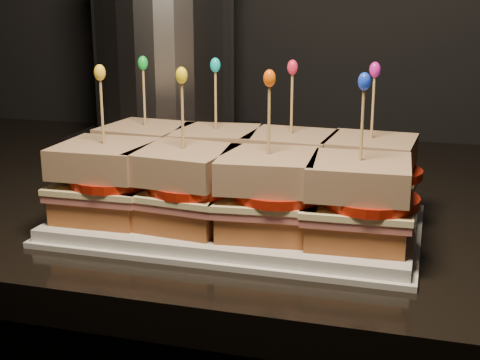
# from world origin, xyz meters

# --- Properties ---
(platter) EXTENTS (0.38, 0.23, 0.02)m
(platter) POSITION_xyz_m (0.31, 1.47, 0.95)
(platter) COLOR white
(platter) RESTS_ON granite_slab
(platter_rim) EXTENTS (0.39, 0.25, 0.01)m
(platter_rim) POSITION_xyz_m (0.31, 1.47, 0.94)
(platter_rim) COLOR white
(platter_rim) RESTS_ON granite_slab
(sandwich_0_bread_bot) EXTENTS (0.10, 0.10, 0.03)m
(sandwich_0_bread_bot) POSITION_xyz_m (0.18, 1.52, 0.97)
(sandwich_0_bread_bot) COLOR brown
(sandwich_0_bread_bot) RESTS_ON platter
(sandwich_0_ham) EXTENTS (0.11, 0.11, 0.01)m
(sandwich_0_ham) POSITION_xyz_m (0.18, 1.52, 0.99)
(sandwich_0_ham) COLOR #C85855
(sandwich_0_ham) RESTS_ON sandwich_0_bread_bot
(sandwich_0_cheese) EXTENTS (0.11, 0.11, 0.01)m
(sandwich_0_cheese) POSITION_xyz_m (0.18, 1.52, 0.99)
(sandwich_0_cheese) COLOR #F9EAA5
(sandwich_0_cheese) RESTS_ON sandwich_0_ham
(sandwich_0_tomato) EXTENTS (0.09, 0.09, 0.01)m
(sandwich_0_tomato) POSITION_xyz_m (0.19, 1.52, 1.00)
(sandwich_0_tomato) COLOR #AC1B0B
(sandwich_0_tomato) RESTS_ON sandwich_0_cheese
(sandwich_0_bread_top) EXTENTS (0.10, 0.10, 0.03)m
(sandwich_0_bread_top) POSITION_xyz_m (0.18, 1.52, 1.02)
(sandwich_0_bread_top) COLOR brown
(sandwich_0_bread_top) RESTS_ON sandwich_0_tomato
(sandwich_0_pick) EXTENTS (0.00, 0.00, 0.09)m
(sandwich_0_pick) POSITION_xyz_m (0.18, 1.52, 1.07)
(sandwich_0_pick) COLOR tan
(sandwich_0_pick) RESTS_ON sandwich_0_bread_top
(sandwich_0_frill) EXTENTS (0.01, 0.01, 0.02)m
(sandwich_0_frill) POSITION_xyz_m (0.18, 1.52, 1.11)
(sandwich_0_frill) COLOR green
(sandwich_0_frill) RESTS_ON sandwich_0_pick
(sandwich_1_bread_bot) EXTENTS (0.10, 0.10, 0.03)m
(sandwich_1_bread_bot) POSITION_xyz_m (0.27, 1.52, 0.97)
(sandwich_1_bread_bot) COLOR brown
(sandwich_1_bread_bot) RESTS_ON platter
(sandwich_1_ham) EXTENTS (0.11, 0.11, 0.01)m
(sandwich_1_ham) POSITION_xyz_m (0.27, 1.52, 0.99)
(sandwich_1_ham) COLOR #C85855
(sandwich_1_ham) RESTS_ON sandwich_1_bread_bot
(sandwich_1_cheese) EXTENTS (0.11, 0.11, 0.01)m
(sandwich_1_cheese) POSITION_xyz_m (0.27, 1.52, 0.99)
(sandwich_1_cheese) COLOR #F9EAA5
(sandwich_1_cheese) RESTS_ON sandwich_1_ham
(sandwich_1_tomato) EXTENTS (0.09, 0.09, 0.01)m
(sandwich_1_tomato) POSITION_xyz_m (0.28, 1.52, 1.00)
(sandwich_1_tomato) COLOR #AC1B0B
(sandwich_1_tomato) RESTS_ON sandwich_1_cheese
(sandwich_1_bread_top) EXTENTS (0.10, 0.10, 0.03)m
(sandwich_1_bread_top) POSITION_xyz_m (0.27, 1.52, 1.02)
(sandwich_1_bread_top) COLOR brown
(sandwich_1_bread_top) RESTS_ON sandwich_1_tomato
(sandwich_1_pick) EXTENTS (0.00, 0.00, 0.09)m
(sandwich_1_pick) POSITION_xyz_m (0.27, 1.52, 1.07)
(sandwich_1_pick) COLOR tan
(sandwich_1_pick) RESTS_ON sandwich_1_bread_top
(sandwich_1_frill) EXTENTS (0.01, 0.01, 0.02)m
(sandwich_1_frill) POSITION_xyz_m (0.27, 1.52, 1.11)
(sandwich_1_frill) COLOR #0FBEB3
(sandwich_1_frill) RESTS_ON sandwich_1_pick
(sandwich_2_bread_bot) EXTENTS (0.10, 0.10, 0.03)m
(sandwich_2_bread_bot) POSITION_xyz_m (0.36, 1.52, 0.97)
(sandwich_2_bread_bot) COLOR brown
(sandwich_2_bread_bot) RESTS_ON platter
(sandwich_2_ham) EXTENTS (0.11, 0.10, 0.01)m
(sandwich_2_ham) POSITION_xyz_m (0.36, 1.52, 0.99)
(sandwich_2_ham) COLOR #C85855
(sandwich_2_ham) RESTS_ON sandwich_2_bread_bot
(sandwich_2_cheese) EXTENTS (0.11, 0.11, 0.01)m
(sandwich_2_cheese) POSITION_xyz_m (0.36, 1.52, 0.99)
(sandwich_2_cheese) COLOR #F9EAA5
(sandwich_2_cheese) RESTS_ON sandwich_2_ham
(sandwich_2_tomato) EXTENTS (0.09, 0.09, 0.01)m
(sandwich_2_tomato) POSITION_xyz_m (0.37, 1.52, 1.00)
(sandwich_2_tomato) COLOR #AC1B0B
(sandwich_2_tomato) RESTS_ON sandwich_2_cheese
(sandwich_2_bread_top) EXTENTS (0.10, 0.10, 0.03)m
(sandwich_2_bread_top) POSITION_xyz_m (0.36, 1.52, 1.02)
(sandwich_2_bread_top) COLOR brown
(sandwich_2_bread_top) RESTS_ON sandwich_2_tomato
(sandwich_2_pick) EXTENTS (0.00, 0.00, 0.09)m
(sandwich_2_pick) POSITION_xyz_m (0.36, 1.52, 1.07)
(sandwich_2_pick) COLOR tan
(sandwich_2_pick) RESTS_ON sandwich_2_bread_top
(sandwich_2_frill) EXTENTS (0.01, 0.01, 0.02)m
(sandwich_2_frill) POSITION_xyz_m (0.36, 1.52, 1.11)
(sandwich_2_frill) COLOR #EC213D
(sandwich_2_frill) RESTS_ON sandwich_2_pick
(sandwich_3_bread_bot) EXTENTS (0.10, 0.10, 0.03)m
(sandwich_3_bread_bot) POSITION_xyz_m (0.45, 1.52, 0.97)
(sandwich_3_bread_bot) COLOR brown
(sandwich_3_bread_bot) RESTS_ON platter
(sandwich_3_ham) EXTENTS (0.11, 0.10, 0.01)m
(sandwich_3_ham) POSITION_xyz_m (0.45, 1.52, 0.99)
(sandwich_3_ham) COLOR #C85855
(sandwich_3_ham) RESTS_ON sandwich_3_bread_bot
(sandwich_3_cheese) EXTENTS (0.11, 0.11, 0.01)m
(sandwich_3_cheese) POSITION_xyz_m (0.45, 1.52, 0.99)
(sandwich_3_cheese) COLOR #F9EAA5
(sandwich_3_cheese) RESTS_ON sandwich_3_ham
(sandwich_3_tomato) EXTENTS (0.09, 0.09, 0.01)m
(sandwich_3_tomato) POSITION_xyz_m (0.46, 1.52, 1.00)
(sandwich_3_tomato) COLOR #AC1B0B
(sandwich_3_tomato) RESTS_ON sandwich_3_cheese
(sandwich_3_bread_top) EXTENTS (0.10, 0.10, 0.03)m
(sandwich_3_bread_top) POSITION_xyz_m (0.45, 1.52, 1.02)
(sandwich_3_bread_top) COLOR brown
(sandwich_3_bread_top) RESTS_ON sandwich_3_tomato
(sandwich_3_pick) EXTENTS (0.00, 0.00, 0.09)m
(sandwich_3_pick) POSITION_xyz_m (0.45, 1.52, 1.07)
(sandwich_3_pick) COLOR tan
(sandwich_3_pick) RESTS_ON sandwich_3_bread_top
(sandwich_3_frill) EXTENTS (0.01, 0.01, 0.02)m
(sandwich_3_frill) POSITION_xyz_m (0.45, 1.52, 1.11)
(sandwich_3_frill) COLOR #CD1998
(sandwich_3_frill) RESTS_ON sandwich_3_pick
(sandwich_4_bread_bot) EXTENTS (0.09, 0.09, 0.03)m
(sandwich_4_bread_bot) POSITION_xyz_m (0.18, 1.41, 0.97)
(sandwich_4_bread_bot) COLOR brown
(sandwich_4_bread_bot) RESTS_ON platter
(sandwich_4_ham) EXTENTS (0.10, 0.10, 0.01)m
(sandwich_4_ham) POSITION_xyz_m (0.18, 1.41, 0.99)
(sandwich_4_ham) COLOR #C85855
(sandwich_4_ham) RESTS_ON sandwich_4_bread_bot
(sandwich_4_cheese) EXTENTS (0.11, 0.10, 0.01)m
(sandwich_4_cheese) POSITION_xyz_m (0.18, 1.41, 0.99)
(sandwich_4_cheese) COLOR #F9EAA5
(sandwich_4_cheese) RESTS_ON sandwich_4_ham
(sandwich_4_tomato) EXTENTS (0.09, 0.09, 0.01)m
(sandwich_4_tomato) POSITION_xyz_m (0.19, 1.41, 1.00)
(sandwich_4_tomato) COLOR #AC1B0B
(sandwich_4_tomato) RESTS_ON sandwich_4_cheese
(sandwich_4_bread_top) EXTENTS (0.10, 0.10, 0.03)m
(sandwich_4_bread_top) POSITION_xyz_m (0.18, 1.41, 1.02)
(sandwich_4_bread_top) COLOR brown
(sandwich_4_bread_top) RESTS_ON sandwich_4_tomato
(sandwich_4_pick) EXTENTS (0.00, 0.00, 0.09)m
(sandwich_4_pick) POSITION_xyz_m (0.18, 1.41, 1.07)
(sandwich_4_pick) COLOR tan
(sandwich_4_pick) RESTS_ON sandwich_4_bread_top
(sandwich_4_frill) EXTENTS (0.01, 0.01, 0.02)m
(sandwich_4_frill) POSITION_xyz_m (0.18, 1.41, 1.11)
(sandwich_4_frill) COLOR yellow
(sandwich_4_frill) RESTS_ON sandwich_4_pick
(sandwich_5_bread_bot) EXTENTS (0.10, 0.10, 0.03)m
(sandwich_5_bread_bot) POSITION_xyz_m (0.27, 1.41, 0.97)
(sandwich_5_bread_bot) COLOR brown
(sandwich_5_bread_bot) RESTS_ON platter
(sandwich_5_ham) EXTENTS (0.11, 0.11, 0.01)m
(sandwich_5_ham) POSITION_xyz_m (0.27, 1.41, 0.99)
(sandwich_5_ham) COLOR #C85855
(sandwich_5_ham) RESTS_ON sandwich_5_bread_bot
(sandwich_5_cheese) EXTENTS (0.11, 0.11, 0.01)m
(sandwich_5_cheese) POSITION_xyz_m (0.27, 1.41, 0.99)
(sandwich_5_cheese) COLOR #F9EAA5
(sandwich_5_cheese) RESTS_ON sandwich_5_ham
(sandwich_5_tomato) EXTENTS (0.09, 0.09, 0.01)m
(sandwich_5_tomato) POSITION_xyz_m (0.28, 1.41, 1.00)
(sandwich_5_tomato) COLOR #AC1B0B
(sandwich_5_tomato) RESTS_ON sandwich_5_cheese
(sandwich_5_bread_top) EXTENTS (0.10, 0.10, 0.03)m
(sandwich_5_bread_top) POSITION_xyz_m (0.27, 1.41, 1.02)
(sandwich_5_bread_top) COLOR brown
(sandwich_5_bread_top) RESTS_ON sandwich_5_tomato
(sandwich_5_pick) EXTENTS (0.00, 0.00, 0.09)m
(sandwich_5_pick) POSITION_xyz_m (0.27, 1.41, 1.07)
(sandwich_5_pick) COLOR tan
(sandwich_5_pick) RESTS_ON sandwich_5_bread_top
(sandwich_5_frill) EXTENTS (0.01, 0.01, 0.02)m
(sandwich_5_frill) POSITION_xyz_m (0.27, 1.41, 1.11)
(sandwich_5_frill) COLOR yellow
(sandwich_5_frill) RESTS_ON sandwich_5_pick
(sandwich_6_bread_bot) EXTENTS (0.10, 0.10, 0.03)m
(sandwich_6_bread_bot) POSITION_xyz_m (0.36, 1.41, 0.97)
(sandwich_6_bread_bot) COLOR brown
(sandwich_6_bread_bot) RESTS_ON platter
(sandwich_6_ham) EXTENTS (0.11, 0.11, 0.01)m
(sandwich_6_ham) POSITION_xyz_m (0.36, 1.41, 0.99)
(sandwich_6_ham) COLOR #C85855
(sandwich_6_ham) RESTS_ON sandwich_6_bread_bot
(sandwich_6_cheese) EXTENTS (0.11, 0.11, 0.01)m
(sandwich_6_cheese) POSITION_xyz_m (0.36, 1.41, 0.99)
(sandwich_6_cheese) COLOR #F9EAA5
(sandwich_6_cheese) RESTS_ON sandwich_6_ham
(sandwich_6_tomato) EXTENTS (0.09, 0.09, 0.01)m
(sandwich_6_tomato) POSITION_xyz_m (0.37, 1.41, 1.00)
(sandwich_6_tomato) COLOR #AC1B0B
(sandwich_6_tomato) RESTS_ON sandwich_6_cheese
(sandwich_6_bread_top) EXTENTS (0.10, 0.10, 0.03)m
(sandwich_6_bread_top) POSITION_xyz_m (0.36, 1.41, 1.02)
(sandwich_6_bread_top) COLOR brown
(sandwich_6_bread_top) RESTS_ON sandwich_6_tomato
(sandwich_6_pick) EXTENTS (0.00, 0.00, 0.09)m
(sandwich_6_pick) POSITION_xyz_m (0.36, 1.41, 1.07)
(sandwich_6_pick) COLOR tan
(sandwich_6_pick) RESTS_ON sandwich_6_bread_top
(sandwich_6_frill) EXTENTS (0.01, 0.01, 0.02)m
(sandwich_6_frill) POSITION_xyz_m (0.36, 1.41, 1.11)
(sandwich_6_frill) COLOR #FB5908
(sandwich_6_frill) RESTS_ON sandwich_6_pick
(sandwich_7_bread_bot) EXTENTS (0.10, 0.10, 0.03)m
(sandwich_7_bread_bot) POSITION_xyz_m (0.45, 1.41, 0.97)
(sandwich_7_bread_bot) COLOR brown
(sandwich_7_bread_bot) RESTS_ON platter
(sandwich_7_ham) EXTENTS (0.11, 0.10, 0.01)m
(sandwich_7_ham) POSITION_xyz_m (0.45, 1.41, 0.99)
(sandwich_7_ham) COLOR #C85855
(sandwich_7_ham) RESTS_ON sandwich_7_bread_bot
(sandwich_7_cheese) EXTENTS (0.11, 0.10, 0.01)m
(sandwich_7_cheese) POSITION_xyz_m (0.45, 1.41, 0.99)
(sandwich_7_cheese) COLOR #F9EAA5
(sandwich_7_cheese) RESTS_ON sandwich_7_ham
(sandwich_7_tomato) EXTENTS (0.09, 0.09, 0.01)m
(sandwich_7_tomato) POSITION_xyz_m (0.46, 1.41, 1.00)
(sandwich_7_tomato) COLOR #AC1B0B
(sandwich_7_tomato) RESTS_ON sandwich_7_cheese
(sandwich_7_bread_top) EXTENTS (0.10, 0.10, 0.03)m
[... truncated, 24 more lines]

